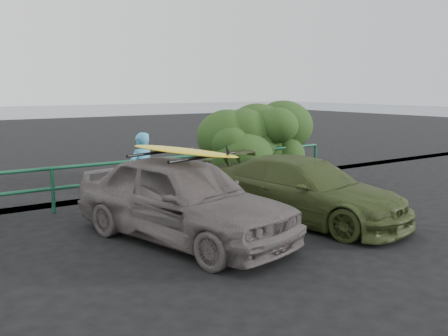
% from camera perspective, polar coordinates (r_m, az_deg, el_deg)
% --- Properties ---
extents(ground, '(80.00, 80.00, 0.00)m').
position_cam_1_polar(ground, '(7.70, -0.92, -11.73)').
color(ground, black).
extents(guardrail, '(14.00, 0.08, 1.04)m').
position_cam_1_polar(guardrail, '(11.91, -14.35, -1.90)').
color(guardrail, '#154C32').
rests_on(guardrail, ground).
extents(shrub_right, '(3.20, 2.40, 2.05)m').
position_cam_1_polar(shrub_right, '(14.69, 3.49, 2.43)').
color(shrub_right, '#284619').
rests_on(shrub_right, ground).
extents(sedan, '(2.87, 4.85, 1.55)m').
position_cam_1_polar(sedan, '(9.02, -4.77, -3.50)').
color(sedan, '#5E5554').
rests_on(sedan, ground).
extents(olive_vehicle, '(2.76, 4.78, 1.30)m').
position_cam_1_polar(olive_vehicle, '(10.49, 9.18, -2.47)').
color(olive_vehicle, '#39471F').
rests_on(olive_vehicle, ground).
extents(man, '(0.74, 0.59, 1.79)m').
position_cam_1_polar(man, '(11.10, -9.39, -0.56)').
color(man, '#43A0CB').
rests_on(man, ground).
extents(roof_rack, '(1.82, 1.47, 0.05)m').
position_cam_1_polar(roof_rack, '(8.88, -4.84, 1.55)').
color(roof_rack, black).
rests_on(roof_rack, sedan).
extents(surfboard, '(1.15, 2.67, 0.08)m').
position_cam_1_polar(surfboard, '(8.87, -4.85, 1.97)').
color(surfboard, yellow).
rests_on(surfboard, roof_rack).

